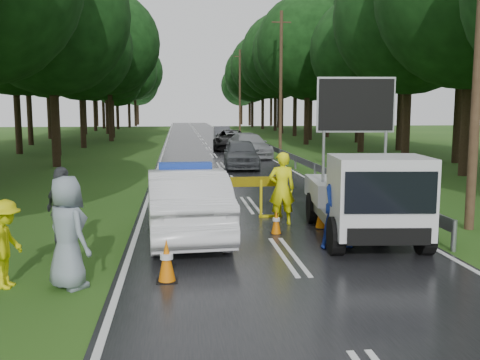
{
  "coord_description": "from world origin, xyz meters",
  "views": [
    {
      "loc": [
        -2.28,
        -10.82,
        3.14
      ],
      "look_at": [
        -0.72,
        2.61,
        1.3
      ],
      "focal_mm": 40.0,
      "sensor_mm": 36.0,
      "label": 1
    }
  ],
  "objects": [
    {
      "name": "ground",
      "position": [
        0.0,
        0.0,
        0.0
      ],
      "size": [
        160.0,
        160.0,
        0.0
      ],
      "primitive_type": "plane",
      "color": "#204814",
      "rests_on": "ground"
    },
    {
      "name": "road",
      "position": [
        0.0,
        30.0,
        0.01
      ],
      "size": [
        7.0,
        140.0,
        0.02
      ],
      "primitive_type": "cube",
      "color": "black",
      "rests_on": "ground"
    },
    {
      "name": "guardrail",
      "position": [
        3.7,
        29.67,
        0.55
      ],
      "size": [
        0.12,
        60.06,
        0.7
      ],
      "color": "gray",
      "rests_on": "ground"
    },
    {
      "name": "utility_pole_near",
      "position": [
        5.2,
        2.0,
        5.06
      ],
      "size": [
        1.4,
        0.24,
        10.0
      ],
      "color": "#3F2C1D",
      "rests_on": "ground"
    },
    {
      "name": "utility_pole_mid",
      "position": [
        5.2,
        28.0,
        5.06
      ],
      "size": [
        1.4,
        0.24,
        10.0
      ],
      "color": "#3F2C1D",
      "rests_on": "ground"
    },
    {
      "name": "utility_pole_far",
      "position": [
        5.2,
        54.0,
        5.06
      ],
      "size": [
        1.4,
        0.24,
        10.0
      ],
      "color": "#3F2C1D",
      "rests_on": "ground"
    },
    {
      "name": "police_sedan",
      "position": [
        -2.12,
        1.91,
        0.84
      ],
      "size": [
        2.1,
        5.19,
        1.84
      ],
      "rotation": [
        0.0,
        0.0,
        3.21
      ],
      "color": "white",
      "rests_on": "ground"
    },
    {
      "name": "work_truck",
      "position": [
        2.12,
        1.26,
        1.05
      ],
      "size": [
        2.59,
        5.02,
        3.86
      ],
      "rotation": [
        0.0,
        0.0,
        -0.1
      ],
      "color": "gray",
      "rests_on": "ground"
    },
    {
      "name": "barrier",
      "position": [
        -0.8,
        4.0,
        0.9
      ],
      "size": [
        2.89,
        0.1,
        1.2
      ],
      "rotation": [
        0.0,
        0.0,
        -0.01
      ],
      "color": "#D7C60B",
      "rests_on": "ground"
    },
    {
      "name": "officer",
      "position": [
        0.46,
        3.09,
        0.98
      ],
      "size": [
        0.72,
        0.48,
        1.97
      ],
      "primitive_type": "imported",
      "rotation": [
        0.0,
        0.0,
        3.15
      ],
      "color": "#FAFF0D",
      "rests_on": "ground"
    },
    {
      "name": "civilian",
      "position": [
        1.3,
        0.5,
        0.98
      ],
      "size": [
        1.02,
        0.84,
        1.95
      ],
      "primitive_type": "imported",
      "rotation": [
        0.0,
        0.0,
        0.11
      ],
      "color": "navy",
      "rests_on": "ground"
    },
    {
      "name": "bystander_left",
      "position": [
        -5.29,
        -1.35,
        0.78
      ],
      "size": [
        0.71,
        1.08,
        1.56
      ],
      "primitive_type": "imported",
      "rotation": [
        0.0,
        0.0,
        1.44
      ],
      "color": "yellow",
      "rests_on": "ground"
    },
    {
      "name": "bystander_mid",
      "position": [
        -4.74,
        0.68,
        0.95
      ],
      "size": [
        1.09,
        1.15,
        1.91
      ],
      "primitive_type": "imported",
      "rotation": [
        0.0,
        0.0,
        2.29
      ],
      "color": "#414349",
      "rests_on": "ground"
    },
    {
      "name": "bystander_right",
      "position": [
        -4.21,
        -1.5,
        0.99
      ],
      "size": [
        1.12,
        1.14,
        1.98
      ],
      "primitive_type": "imported",
      "rotation": [
        0.0,
        0.0,
        2.31
      ],
      "color": "gray",
      "rests_on": "ground"
    },
    {
      "name": "queue_car_first",
      "position": [
        0.95,
        16.59,
        0.75
      ],
      "size": [
        2.06,
        4.53,
        1.51
      ],
      "primitive_type": "imported",
      "rotation": [
        0.0,
        0.0,
        -0.07
      ],
      "color": "#42464A",
      "rests_on": "ground"
    },
    {
      "name": "queue_car_second",
      "position": [
        2.12,
        22.59,
        0.75
      ],
      "size": [
        2.75,
        5.41,
        1.5
      ],
      "primitive_type": "imported",
      "rotation": [
        0.0,
        0.0,
        0.13
      ],
      "color": "gray",
      "rests_on": "ground"
    },
    {
      "name": "queue_car_third",
      "position": [
        1.62,
        28.59,
        0.75
      ],
      "size": [
        3.1,
        5.65,
        1.5
      ],
      "primitive_type": "imported",
      "rotation": [
        0.0,
        0.0,
        -0.12
      ],
      "color": "black",
      "rests_on": "ground"
    },
    {
      "name": "queue_car_fourth",
      "position": [
        1.84,
        39.57,
        0.69
      ],
      "size": [
        1.53,
        4.19,
        1.37
      ],
      "primitive_type": "imported",
      "rotation": [
        0.0,
        0.0,
        -0.02
      ],
      "color": "#43454B",
      "rests_on": "ground"
    },
    {
      "name": "cone_near_left",
      "position": [
        -2.52,
        -1.39,
        0.39
      ],
      "size": [
        0.38,
        0.38,
        0.81
      ],
      "color": "black",
      "rests_on": "ground"
    },
    {
      "name": "cone_center",
      "position": [
        0.11,
        2.0,
        0.31
      ],
      "size": [
        0.3,
        0.3,
        0.63
      ],
      "color": "black",
      "rests_on": "ground"
    },
    {
      "name": "cone_far",
      "position": [
        1.4,
        2.5,
        0.38
      ],
      "size": [
        0.37,
        0.37,
        0.79
      ],
      "color": "black",
      "rests_on": "ground"
    },
    {
      "name": "cone_left_mid",
      "position": [
        -2.0,
        1.93,
        0.36
      ],
      "size": [
        0.35,
        0.35,
        0.74
      ],
      "color": "black",
      "rests_on": "ground"
    },
    {
      "name": "cone_right",
      "position": [
        2.4,
        3.58,
        0.36
      ],
      "size": [
        0.35,
        0.35,
        0.75
      ],
      "color": "black",
      "rests_on": "ground"
    }
  ]
}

